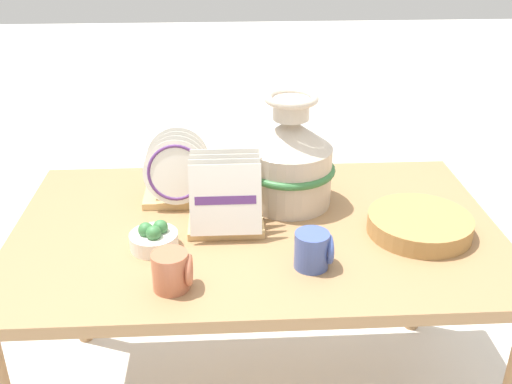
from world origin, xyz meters
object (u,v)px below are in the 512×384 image
at_px(wicker_charger_stack, 420,224).
at_px(mug_cobalt_glaze, 314,250).
at_px(mug_terracotta_glaze, 173,271).
at_px(fruit_bowl, 154,238).
at_px(dish_rack_round_plates, 177,176).
at_px(ceramic_vase, 290,159).
at_px(dish_rack_square_plates, 226,204).

xyz_separation_m(wicker_charger_stack, mug_cobalt_glaze, (-0.33, -0.16, 0.02)).
bearing_deg(mug_terracotta_glaze, fruit_bowl, 108.82).
relative_size(dish_rack_round_plates, wicker_charger_stack, 0.74).
distance_m(ceramic_vase, fruit_bowl, 0.49).
bearing_deg(dish_rack_round_plates, wicker_charger_stack, -18.51).
relative_size(ceramic_vase, fruit_bowl, 2.65).
bearing_deg(mug_terracotta_glaze, ceramic_vase, 53.24).
height_order(dish_rack_square_plates, mug_cobalt_glaze, dish_rack_square_plates).
height_order(wicker_charger_stack, fruit_bowl, fruit_bowl).
bearing_deg(dish_rack_square_plates, mug_cobalt_glaze, -42.76).
relative_size(dish_rack_square_plates, mug_cobalt_glaze, 2.22).
distance_m(ceramic_vase, wicker_charger_stack, 0.43).
relative_size(mug_terracotta_glaze, fruit_bowl, 0.74).
bearing_deg(fruit_bowl, dish_rack_square_plates, 24.93).
height_order(dish_rack_round_plates, mug_cobalt_glaze, dish_rack_round_plates).
bearing_deg(dish_rack_round_plates, ceramic_vase, -3.45).
relative_size(dish_rack_round_plates, mug_terracotta_glaze, 2.21).
distance_m(ceramic_vase, mug_cobalt_glaze, 0.38).
height_order(ceramic_vase, mug_terracotta_glaze, ceramic_vase).
bearing_deg(dish_rack_square_plates, ceramic_vase, 39.03).
bearing_deg(mug_terracotta_glaze, dish_rack_round_plates, 91.86).
height_order(dish_rack_round_plates, fruit_bowl, dish_rack_round_plates).
bearing_deg(dish_rack_square_plates, wicker_charger_stack, -5.37).
height_order(ceramic_vase, mug_cobalt_glaze, ceramic_vase).
relative_size(ceramic_vase, dish_rack_square_plates, 1.60).
bearing_deg(ceramic_vase, wicker_charger_stack, -31.18).
bearing_deg(wicker_charger_stack, ceramic_vase, 148.82).
bearing_deg(ceramic_vase, dish_rack_square_plates, -140.97).
bearing_deg(dish_rack_square_plates, mug_terracotta_glaze, -115.14).
bearing_deg(mug_terracotta_glaze, wicker_charger_stack, 18.65).
height_order(ceramic_vase, wicker_charger_stack, ceramic_vase).
xyz_separation_m(dish_rack_square_plates, fruit_bowl, (-0.20, -0.09, -0.05)).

